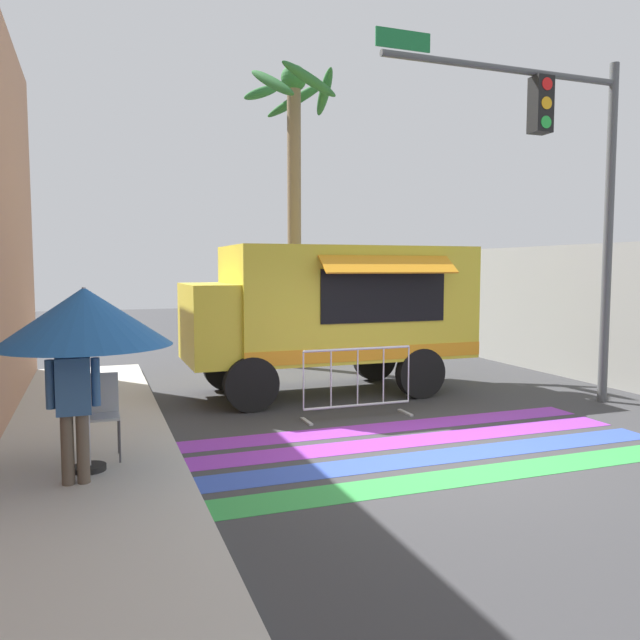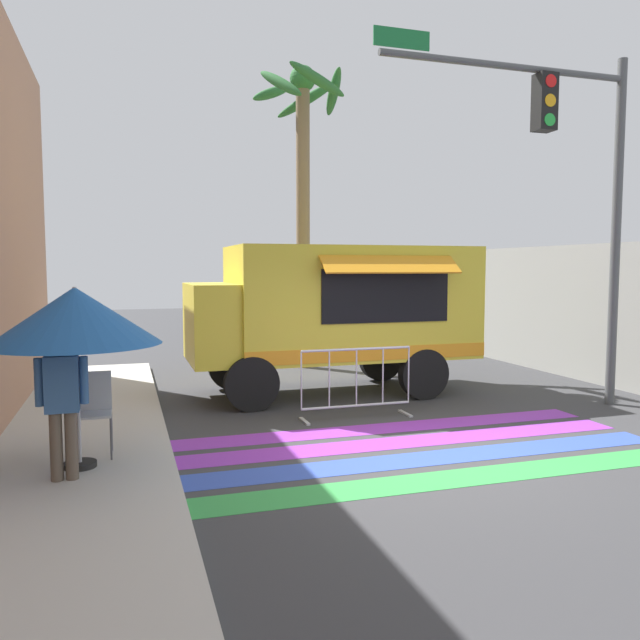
{
  "view_description": "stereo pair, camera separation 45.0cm",
  "coord_description": "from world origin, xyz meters",
  "px_view_note": "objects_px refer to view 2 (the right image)",
  "views": [
    {
      "loc": [
        -4.12,
        -7.0,
        2.38
      ],
      "look_at": [
        -0.63,
        2.55,
        1.52
      ],
      "focal_mm": 35.0,
      "sensor_mm": 36.0,
      "label": 1
    },
    {
      "loc": [
        -3.69,
        -7.14,
        2.38
      ],
      "look_at": [
        -0.63,
        2.55,
        1.52
      ],
      "focal_mm": 35.0,
      "sensor_mm": 36.0,
      "label": 2
    }
  ],
  "objects_px": {
    "traffic_signal_pole": "(574,166)",
    "palm_tree": "(302,159)",
    "barricade_front": "(356,384)",
    "patio_umbrella": "(75,316)",
    "folding_chair": "(94,405)",
    "food_truck": "(330,307)",
    "vendor_person": "(62,398)"
  },
  "relations": [
    {
      "from": "traffic_signal_pole",
      "to": "barricade_front",
      "type": "xyz_separation_m",
      "value": [
        -3.67,
        0.37,
        -3.5
      ]
    },
    {
      "from": "traffic_signal_pole",
      "to": "patio_umbrella",
      "type": "xyz_separation_m",
      "value": [
        -7.65,
        -1.32,
        -2.22
      ]
    },
    {
      "from": "food_truck",
      "to": "palm_tree",
      "type": "bearing_deg",
      "value": 83.06
    },
    {
      "from": "palm_tree",
      "to": "barricade_front",
      "type": "bearing_deg",
      "value": -96.71
    },
    {
      "from": "food_truck",
      "to": "vendor_person",
      "type": "relative_size",
      "value": 3.36
    },
    {
      "from": "traffic_signal_pole",
      "to": "folding_chair",
      "type": "bearing_deg",
      "value": -173.47
    },
    {
      "from": "traffic_signal_pole",
      "to": "palm_tree",
      "type": "bearing_deg",
      "value": 118.77
    },
    {
      "from": "palm_tree",
      "to": "vendor_person",
      "type": "bearing_deg",
      "value": -122.92
    },
    {
      "from": "vendor_person",
      "to": "palm_tree",
      "type": "bearing_deg",
      "value": 53.33
    },
    {
      "from": "patio_umbrella",
      "to": "barricade_front",
      "type": "xyz_separation_m",
      "value": [
        3.98,
        1.69,
        -1.29
      ]
    },
    {
      "from": "folding_chair",
      "to": "traffic_signal_pole",
      "type": "bearing_deg",
      "value": 8.2
    },
    {
      "from": "barricade_front",
      "to": "vendor_person",
      "type": "bearing_deg",
      "value": -153.06
    },
    {
      "from": "traffic_signal_pole",
      "to": "food_truck",
      "type": "bearing_deg",
      "value": 145.87
    },
    {
      "from": "traffic_signal_pole",
      "to": "barricade_front",
      "type": "height_order",
      "value": "traffic_signal_pole"
    },
    {
      "from": "food_truck",
      "to": "patio_umbrella",
      "type": "distance_m",
      "value": 5.58
    },
    {
      "from": "traffic_signal_pole",
      "to": "palm_tree",
      "type": "distance_m",
      "value": 6.42
    },
    {
      "from": "traffic_signal_pole",
      "to": "vendor_person",
      "type": "bearing_deg",
      "value": -167.54
    },
    {
      "from": "patio_umbrella",
      "to": "food_truck",
      "type": "bearing_deg",
      "value": 41.09
    },
    {
      "from": "traffic_signal_pole",
      "to": "palm_tree",
      "type": "relative_size",
      "value": 0.84
    },
    {
      "from": "food_truck",
      "to": "traffic_signal_pole",
      "type": "relative_size",
      "value": 0.89
    },
    {
      "from": "food_truck",
      "to": "traffic_signal_pole",
      "type": "bearing_deg",
      "value": -34.13
    },
    {
      "from": "traffic_signal_pole",
      "to": "patio_umbrella",
      "type": "distance_m",
      "value": 8.08
    },
    {
      "from": "vendor_person",
      "to": "palm_tree",
      "type": "distance_m",
      "value": 9.52
    },
    {
      "from": "barricade_front",
      "to": "palm_tree",
      "type": "bearing_deg",
      "value": 83.29
    },
    {
      "from": "food_truck",
      "to": "vendor_person",
      "type": "bearing_deg",
      "value": -136.82
    },
    {
      "from": "traffic_signal_pole",
      "to": "folding_chair",
      "type": "height_order",
      "value": "traffic_signal_pole"
    },
    {
      "from": "patio_umbrella",
      "to": "folding_chair",
      "type": "bearing_deg",
      "value": 72.69
    },
    {
      "from": "food_truck",
      "to": "vendor_person",
      "type": "distance_m",
      "value": 5.97
    },
    {
      "from": "traffic_signal_pole",
      "to": "folding_chair",
      "type": "relative_size",
      "value": 5.9
    },
    {
      "from": "patio_umbrella",
      "to": "folding_chair",
      "type": "relative_size",
      "value": 2.04
    },
    {
      "from": "food_truck",
      "to": "traffic_signal_pole",
      "type": "height_order",
      "value": "traffic_signal_pole"
    },
    {
      "from": "barricade_front",
      "to": "food_truck",
      "type": "bearing_deg",
      "value": 83.67
    }
  ]
}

